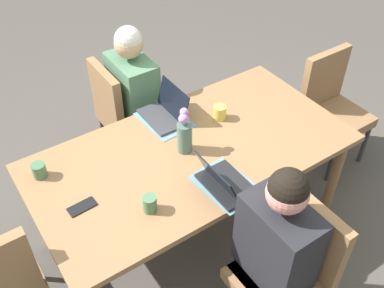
{
  "coord_description": "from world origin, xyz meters",
  "views": [
    {
      "loc": [
        1.12,
        1.65,
        2.55
      ],
      "look_at": [
        0.0,
        0.0,
        0.78
      ],
      "focal_mm": 41.61,
      "sensor_mm": 36.0,
      "label": 1
    }
  ],
  "objects": [
    {
      "name": "chair_near_left_near",
      "position": [
        0.04,
        -0.87,
        0.5
      ],
      "size": [
        0.44,
        0.44,
        0.9
      ],
      "color": "olive",
      "rests_on": "ground_plane"
    },
    {
      "name": "coffee_mug_near_left",
      "position": [
        0.44,
        0.26,
        0.78
      ],
      "size": [
        0.08,
        0.08,
        0.1
      ],
      "primitive_type": "cylinder",
      "color": "#47704C",
      "rests_on": "dining_table"
    },
    {
      "name": "coffee_mug_near_right",
      "position": [
        0.83,
        -0.3,
        0.77
      ],
      "size": [
        0.08,
        0.08,
        0.09
      ],
      "primitive_type": "cylinder",
      "color": "#47704C",
      "rests_on": "dining_table"
    },
    {
      "name": "coffee_mug_centre_left",
      "position": [
        -0.33,
        -0.16,
        0.78
      ],
      "size": [
        0.08,
        0.08,
        0.09
      ],
      "primitive_type": "cylinder",
      "color": "#DBC64C",
      "rests_on": "dining_table"
    },
    {
      "name": "placemat_near_left_near",
      "position": [
        -0.01,
        -0.35,
        0.73
      ],
      "size": [
        0.28,
        0.38,
        0.0
      ],
      "primitive_type": "cube",
      "rotation": [
        0.0,
        0.0,
        1.64
      ],
      "color": "slate",
      "rests_on": "dining_table"
    },
    {
      "name": "laptop_near_left_near",
      "position": [
        -0.04,
        -0.36,
        0.77
      ],
      "size": [
        0.22,
        0.32,
        0.21
      ],
      "color": "#38383D",
      "rests_on": "dining_table"
    },
    {
      "name": "dining_table",
      "position": [
        0.0,
        0.0,
        0.66
      ],
      "size": [
        1.95,
        1.01,
        0.73
      ],
      "color": "olive",
      "rests_on": "ground_plane"
    },
    {
      "name": "person_near_left_near",
      "position": [
        -0.03,
        -0.81,
        0.53
      ],
      "size": [
        0.36,
        0.4,
        1.19
      ],
      "color": "#2D2D33",
      "rests_on": "ground_plane"
    },
    {
      "name": "phone_black",
      "position": [
        0.74,
        0.04,
        0.73
      ],
      "size": [
        0.15,
        0.08,
        0.01
      ],
      "primitive_type": "cube",
      "rotation": [
        0.0,
        0.0,
        0.06
      ],
      "color": "black",
      "rests_on": "dining_table"
    },
    {
      "name": "chair_head_left_left_far",
      "position": [
        -1.33,
        -0.04,
        0.5
      ],
      "size": [
        0.44,
        0.44,
        0.9
      ],
      "color": "olive",
      "rests_on": "ground_plane"
    },
    {
      "name": "person_far_left_mid",
      "position": [
        0.01,
        0.78,
        0.53
      ],
      "size": [
        0.36,
        0.4,
        1.19
      ],
      "color": "#2D2D33",
      "rests_on": "ground_plane"
    },
    {
      "name": "ground_plane",
      "position": [
        0.0,
        0.0,
        0.0
      ],
      "size": [
        10.0,
        10.0,
        0.0
      ],
      "primitive_type": "plane",
      "color": "#4C4742"
    },
    {
      "name": "laptop_far_left_mid",
      "position": [
        0.03,
        0.35,
        0.77
      ],
      "size": [
        0.22,
        0.32,
        0.2
      ],
      "color": "black",
      "rests_on": "dining_table"
    },
    {
      "name": "flower_vase",
      "position": [
        0.03,
        -0.03,
        0.86
      ],
      "size": [
        0.09,
        0.1,
        0.29
      ],
      "color": "#4C6B60",
      "rests_on": "dining_table"
    },
    {
      "name": "chair_far_left_mid",
      "position": [
        -0.06,
        0.84,
        0.5
      ],
      "size": [
        0.44,
        0.44,
        0.9
      ],
      "color": "olive",
      "rests_on": "ground_plane"
    },
    {
      "name": "placemat_far_left_mid",
      "position": [
        0.01,
        0.35,
        0.73
      ],
      "size": [
        0.29,
        0.38,
        0.0
      ],
      "primitive_type": "cube",
      "rotation": [
        0.0,
        0.0,
        -1.5
      ],
      "color": "slate",
      "rests_on": "dining_table"
    }
  ]
}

